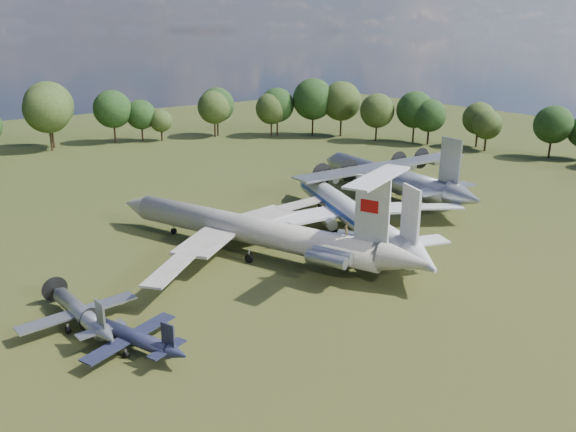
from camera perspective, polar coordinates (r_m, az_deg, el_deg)
ground at (r=72.24m, az=-3.04°, el=-4.74°), size 300.00×300.00×0.00m
il62_airliner at (r=74.68m, az=-3.92°, el=-1.89°), size 56.36×62.75×5.05m
tu104_jet at (r=82.23m, az=6.38°, el=-0.14°), size 48.80×56.57×4.79m
an12_transport at (r=101.97m, az=10.11°, el=3.52°), size 38.82×42.99×5.45m
small_prop_west at (r=55.02m, az=-15.38°, el=-12.08°), size 14.70×16.77×2.05m
small_prop_northwest at (r=60.48m, az=-20.29°, el=-9.51°), size 13.39×17.27×2.38m
person_on_il62 at (r=66.69m, az=5.96°, el=-1.29°), size 0.80×0.66×1.90m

